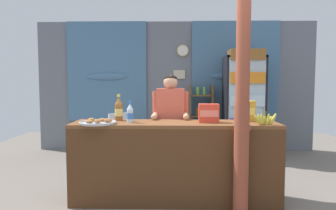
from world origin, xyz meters
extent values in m
plane|color=slate|center=(0.00, 1.28, 0.00)|extent=(8.31, 8.31, 0.00)
cube|color=slate|center=(0.00, 3.26, 1.34)|extent=(5.73, 0.12, 2.67)
cube|color=teal|center=(-1.42, 3.17, 1.65)|extent=(1.64, 0.04, 2.04)
ellipsoid|color=teal|center=(-1.42, 3.15, 1.55)|extent=(0.90, 0.10, 0.16)
cube|color=teal|center=(1.23, 3.17, 1.65)|extent=(1.78, 0.04, 2.04)
ellipsoid|color=teal|center=(1.23, 3.15, 1.55)|extent=(0.98, 0.10, 0.16)
cylinder|color=tan|center=(0.15, 3.18, 2.08)|extent=(0.25, 0.03, 0.25)
cylinder|color=white|center=(0.15, 3.16, 2.08)|extent=(0.21, 0.01, 0.21)
cube|color=beige|center=(0.08, 3.18, 1.59)|extent=(0.24, 0.02, 0.18)
cube|color=brown|center=(0.01, 0.38, 0.95)|extent=(2.47, 0.57, 0.04)
cube|color=#4E2E18|center=(0.01, 0.11, 0.46)|extent=(2.47, 0.04, 0.93)
cube|color=#4E2E18|center=(-1.19, 0.38, 0.46)|extent=(0.08, 0.52, 0.93)
cube|color=#4E2E18|center=(1.20, 0.38, 0.46)|extent=(0.08, 0.52, 0.93)
cylinder|color=brown|center=(0.73, -0.02, 0.62)|extent=(0.16, 0.16, 1.24)
cylinder|color=brown|center=(0.73, -0.02, 1.86)|extent=(0.15, 0.15, 1.24)
ellipsoid|color=brown|center=(0.80, -0.02, 0.96)|extent=(0.06, 0.05, 0.08)
cube|color=black|center=(1.30, 2.93, 0.96)|extent=(0.74, 0.04, 1.92)
cube|color=black|center=(0.95, 2.66, 0.96)|extent=(0.04, 0.58, 1.92)
cube|color=black|center=(1.65, 2.66, 0.96)|extent=(0.04, 0.58, 1.92)
cube|color=black|center=(1.30, 2.66, 1.90)|extent=(0.74, 0.58, 0.04)
cube|color=black|center=(1.30, 2.66, 0.04)|extent=(0.74, 0.58, 0.08)
cube|color=silver|center=(1.30, 2.38, 1.01)|extent=(0.68, 0.02, 1.76)
cylinder|color=#B7B7BC|center=(1.61, 2.35, 0.96)|extent=(0.02, 0.02, 0.40)
cube|color=silver|center=(1.30, 2.66, 0.57)|extent=(0.66, 0.50, 0.02)
cube|color=#56286B|center=(1.30, 2.55, 0.68)|extent=(0.62, 0.46, 0.20)
cube|color=silver|center=(1.30, 2.66, 0.99)|extent=(0.66, 0.50, 0.02)
cube|color=silver|center=(1.30, 2.55, 1.10)|extent=(0.62, 0.46, 0.20)
cube|color=silver|center=(1.30, 2.66, 1.41)|extent=(0.66, 0.50, 0.02)
cube|color=orange|center=(1.30, 2.55, 1.52)|extent=(0.62, 0.46, 0.20)
cube|color=silver|center=(1.30, 2.66, 1.82)|extent=(0.66, 0.50, 0.02)
cube|color=brown|center=(1.30, 2.55, 1.93)|extent=(0.62, 0.46, 0.20)
cube|color=brown|center=(0.29, 2.95, 0.69)|extent=(0.04, 0.28, 1.37)
cube|color=brown|center=(0.73, 2.95, 0.69)|extent=(0.04, 0.28, 1.37)
cube|color=brown|center=(0.51, 2.95, 1.17)|extent=(0.44, 0.28, 0.02)
cylinder|color=#75C64C|center=(0.44, 2.95, 1.26)|extent=(0.06, 0.06, 0.16)
cylinder|color=#75C64C|center=(0.58, 2.95, 1.26)|extent=(0.05, 0.05, 0.16)
cube|color=brown|center=(0.51, 2.95, 0.76)|extent=(0.44, 0.28, 0.02)
cylinder|color=brown|center=(0.44, 2.95, 0.84)|extent=(0.06, 0.06, 0.15)
cylinder|color=black|center=(0.58, 2.95, 0.83)|extent=(0.05, 0.05, 0.13)
cube|color=brown|center=(0.51, 2.95, 0.34)|extent=(0.44, 0.28, 0.02)
cylinder|color=silver|center=(0.44, 2.95, 0.41)|extent=(0.06, 0.06, 0.12)
cylinder|color=#75C64C|center=(0.58, 2.95, 0.43)|extent=(0.07, 0.07, 0.15)
cube|color=silver|center=(-0.92, 2.27, 0.44)|extent=(0.62, 0.62, 0.04)
cube|color=silver|center=(-1.05, 2.43, 0.66)|extent=(0.35, 0.29, 0.40)
cylinder|color=silver|center=(-0.95, 2.01, 0.22)|extent=(0.04, 0.04, 0.44)
cylinder|color=silver|center=(-0.66, 2.25, 0.22)|extent=(0.04, 0.04, 0.44)
cylinder|color=silver|center=(-1.19, 2.30, 0.22)|extent=(0.04, 0.04, 0.44)
cylinder|color=silver|center=(-0.89, 2.54, 0.22)|extent=(0.04, 0.04, 0.44)
cube|color=silver|center=(-1.08, 2.15, 0.56)|extent=(0.28, 0.33, 0.03)
cube|color=silver|center=(-0.77, 2.40, 0.56)|extent=(0.28, 0.33, 0.03)
cylinder|color=#28282D|center=(-0.14, 0.86, 0.39)|extent=(0.11, 0.11, 0.79)
cylinder|color=#28282D|center=(0.02, 0.86, 0.39)|extent=(0.11, 0.11, 0.79)
cube|color=#D15B47|center=(-0.06, 0.86, 1.08)|extent=(0.37, 0.20, 0.57)
sphere|color=tan|center=(-0.06, 0.86, 1.45)|extent=(0.19, 0.19, 0.19)
ellipsoid|color=black|center=(-0.06, 0.87, 1.49)|extent=(0.18, 0.18, 0.10)
cylinder|color=#D15B47|center=(-0.26, 0.86, 1.16)|extent=(0.08, 0.08, 0.32)
cylinder|color=tan|center=(-0.26, 0.71, 1.01)|extent=(0.07, 0.26, 0.07)
sphere|color=tan|center=(-0.26, 0.58, 1.01)|extent=(0.08, 0.08, 0.08)
cylinder|color=#D15B47|center=(0.14, 0.86, 1.16)|extent=(0.08, 0.08, 0.32)
cylinder|color=tan|center=(0.14, 0.71, 1.01)|extent=(0.07, 0.26, 0.07)
sphere|color=tan|center=(0.14, 0.58, 1.01)|extent=(0.08, 0.08, 0.08)
cylinder|color=brown|center=(-0.70, 0.52, 1.07)|extent=(0.10, 0.10, 0.21)
cone|color=brown|center=(-0.70, 0.52, 1.22)|extent=(0.10, 0.10, 0.09)
cylinder|color=#E5CC4C|center=(-0.70, 0.52, 1.28)|extent=(0.04, 0.04, 0.03)
cylinder|color=#E5D166|center=(-0.70, 0.52, 1.07)|extent=(0.10, 0.10, 0.09)
cylinder|color=silver|center=(-0.53, 0.33, 1.05)|extent=(0.08, 0.08, 0.16)
cone|color=silver|center=(-0.53, 0.33, 1.16)|extent=(0.08, 0.08, 0.07)
cylinder|color=blue|center=(-0.53, 0.33, 1.21)|extent=(0.03, 0.03, 0.03)
cylinder|color=blue|center=(-0.53, 0.33, 1.05)|extent=(0.08, 0.08, 0.07)
cube|color=#E5422D|center=(0.41, 0.37, 1.08)|extent=(0.24, 0.12, 0.22)
cube|color=#FF826D|center=(0.41, 0.31, 1.08)|extent=(0.22, 0.00, 0.08)
cube|color=gold|center=(0.89, 0.53, 1.09)|extent=(0.21, 0.11, 0.25)
cube|color=#FFE26D|center=(0.89, 0.47, 1.09)|extent=(0.19, 0.00, 0.09)
cylinder|color=#BCBCC1|center=(-0.89, 0.20, 0.97)|extent=(0.41, 0.41, 0.02)
torus|color=#BCBCC1|center=(-0.89, 0.20, 0.99)|extent=(0.43, 0.43, 0.02)
ellipsoid|color=#A36638|center=(-0.78, 0.22, 1.01)|extent=(0.10, 0.06, 0.05)
ellipsoid|color=#A36638|center=(-0.87, 0.33, 1.00)|extent=(0.08, 0.07, 0.04)
ellipsoid|color=#A36638|center=(-0.98, 0.27, 1.01)|extent=(0.08, 0.07, 0.05)
ellipsoid|color=#A36638|center=(-0.98, 0.15, 1.00)|extent=(0.08, 0.07, 0.04)
ellipsoid|color=#A36638|center=(-0.87, 0.14, 1.01)|extent=(0.07, 0.07, 0.05)
ellipsoid|color=#DBCC42|center=(0.94, 0.16, 1.02)|extent=(0.10, 0.04, 0.13)
ellipsoid|color=#DBCC42|center=(0.97, 0.16, 1.03)|extent=(0.08, 0.04, 0.14)
ellipsoid|color=#DBCC42|center=(1.00, 0.18, 1.03)|extent=(0.05, 0.04, 0.14)
ellipsoid|color=#DBCC42|center=(1.03, 0.19, 1.02)|extent=(0.05, 0.03, 0.13)
ellipsoid|color=#DBCC42|center=(1.06, 0.16, 1.03)|extent=(0.05, 0.04, 0.14)
ellipsoid|color=#DBCC42|center=(1.08, 0.18, 1.02)|extent=(0.06, 0.03, 0.12)
ellipsoid|color=#DBCC42|center=(1.11, 0.17, 1.03)|extent=(0.10, 0.04, 0.15)
cylinder|color=olive|center=(1.03, 0.17, 1.10)|extent=(0.02, 0.02, 0.05)
camera|label=1|loc=(0.02, -3.45, 1.47)|focal=34.20mm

